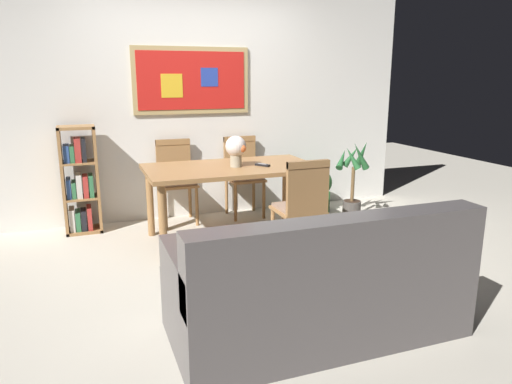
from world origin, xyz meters
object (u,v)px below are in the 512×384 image
(dining_chair_far_left, at_px, (176,174))
(leather_couch, at_px, (319,289))
(bookshelf, at_px, (80,183))
(flower_vase, at_px, (236,148))
(potted_ivy, at_px, (319,189))
(dining_table, at_px, (231,175))
(tv_remote, at_px, (263,165))
(dining_chair_far_right, at_px, (242,169))
(dining_chair_near_right, at_px, (302,201))
(potted_palm, at_px, (353,182))

(dining_chair_far_left, bearing_deg, leather_couch, -82.75)
(bookshelf, distance_m, flower_vase, 1.69)
(potted_ivy, height_order, flower_vase, flower_vase)
(dining_table, bearing_deg, tv_remote, -19.05)
(bookshelf, bearing_deg, dining_chair_far_right, 1.36)
(potted_ivy, bearing_deg, tv_remote, -143.52)
(dining_table, height_order, flower_vase, flower_vase)
(dining_table, distance_m, dining_chair_far_right, 0.89)
(dining_table, height_order, dining_chair_near_right, dining_chair_near_right)
(dining_chair_near_right, bearing_deg, bookshelf, 139.79)
(leather_couch, height_order, potted_ivy, leather_couch)
(dining_table, distance_m, bookshelf, 1.59)
(leather_couch, height_order, bookshelf, bookshelf)
(dining_chair_near_right, relative_size, flower_vase, 3.04)
(dining_chair_near_right, bearing_deg, tv_remote, 99.38)
(dining_chair_near_right, relative_size, potted_ivy, 1.68)
(potted_ivy, relative_size, flower_vase, 1.81)
(leather_couch, xyz_separation_m, potted_ivy, (1.36, 2.60, -0.05))
(tv_remote, bearing_deg, dining_table, 160.95)
(dining_chair_far_right, bearing_deg, flower_vase, -112.47)
(leather_couch, distance_m, bookshelf, 3.02)
(leather_couch, bearing_deg, dining_chair_far_left, 97.25)
(tv_remote, bearing_deg, bookshelf, 153.22)
(dining_chair_near_right, bearing_deg, flower_vase, 116.59)
(dining_chair_far_left, height_order, bookshelf, bookshelf)
(dining_chair_far_right, height_order, leather_couch, dining_chair_far_right)
(leather_couch, relative_size, potted_ivy, 3.32)
(leather_couch, relative_size, potted_palm, 2.00)
(bookshelf, relative_size, potted_palm, 1.23)
(potted_ivy, height_order, potted_palm, potted_palm)
(dining_chair_far_right, xyz_separation_m, flower_vase, (-0.35, -0.84, 0.38))
(dining_chair_near_right, distance_m, potted_palm, 1.51)
(dining_chair_far_left, xyz_separation_m, flower_vase, (0.43, -0.84, 0.38))
(bookshelf, bearing_deg, dining_table, -28.25)
(dining_chair_near_right, distance_m, bookshelf, 2.35)
(bookshelf, bearing_deg, potted_ivy, -1.94)
(dining_chair_far_left, distance_m, tv_remote, 1.14)
(dining_table, xyz_separation_m, dining_chair_far_right, (0.38, 0.79, -0.11))
(potted_ivy, bearing_deg, dining_chair_far_right, 171.79)
(dining_table, distance_m, potted_palm, 1.55)
(dining_chair_far_right, bearing_deg, potted_ivy, -8.21)
(leather_couch, distance_m, potted_ivy, 2.94)
(tv_remote, bearing_deg, dining_chair_far_left, 127.56)
(dining_chair_near_right, distance_m, potted_ivy, 1.72)
(dining_chair_far_left, height_order, tv_remote, dining_chair_far_left)
(dining_chair_far_right, xyz_separation_m, potted_palm, (1.14, -0.56, -0.13))
(potted_palm, bearing_deg, dining_table, -171.37)
(dining_chair_near_right, relative_size, potted_palm, 1.01)
(dining_table, bearing_deg, bookshelf, 151.75)
(bookshelf, relative_size, flower_vase, 3.70)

